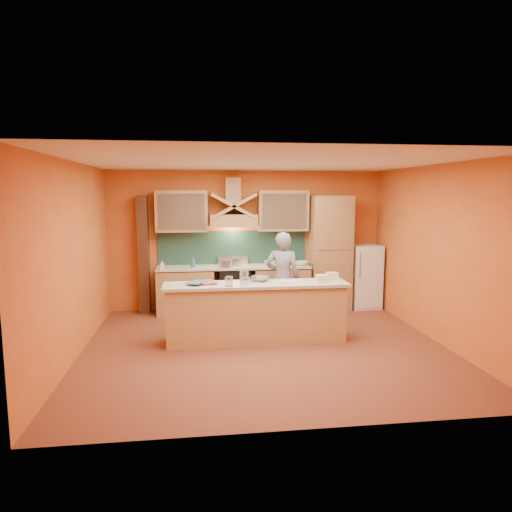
{
  "coord_description": "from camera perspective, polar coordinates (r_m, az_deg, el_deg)",
  "views": [
    {
      "loc": [
        -1.01,
        -6.68,
        2.34
      ],
      "look_at": [
        -0.03,
        0.9,
        1.29
      ],
      "focal_mm": 32.0,
      "sensor_mm": 36.0,
      "label": 1
    }
  ],
  "objects": [
    {
      "name": "mixing_bowl",
      "position": [
        7.33,
        0.49,
        -2.87
      ],
      "size": [
        0.39,
        0.39,
        0.07
      ],
      "primitive_type": "imported",
      "rotation": [
        0.0,
        0.0,
        -0.36
      ],
      "color": "white",
      "rests_on": "island_top"
    },
    {
      "name": "ceiling",
      "position": [
        6.77,
        1.22,
        11.69
      ],
      "size": [
        5.5,
        5.0,
        0.01
      ],
      "primitive_type": "cube",
      "color": "white",
      "rests_on": "wall_back"
    },
    {
      "name": "island_body",
      "position": [
        7.29,
        0.02,
        -7.3
      ],
      "size": [
        2.8,
        0.55,
        0.88
      ],
      "primitive_type": "cube",
      "color": "tan",
      "rests_on": "floor"
    },
    {
      "name": "soap_bottle_a",
      "position": [
        8.8,
        -11.66,
        -1.08
      ],
      "size": [
        0.08,
        0.08,
        0.17
      ],
      "primitive_type": "imported",
      "rotation": [
        0.0,
        0.0,
        -0.01
      ],
      "color": "silver",
      "rests_on": "counter_top"
    },
    {
      "name": "jar_large",
      "position": [
        7.24,
        -1.5,
        -2.59
      ],
      "size": [
        0.18,
        0.18,
        0.18
      ],
      "primitive_type": "cylinder",
      "rotation": [
        0.0,
        0.0,
        -0.37
      ],
      "color": "white",
      "rests_on": "island_top"
    },
    {
      "name": "pot_small",
      "position": [
        9.03,
        -2.59,
        -0.91
      ],
      "size": [
        0.27,
        0.27,
        0.15
      ],
      "primitive_type": "cylinder",
      "rotation": [
        0.0,
        0.0,
        0.42
      ],
      "color": "#B7B7BE",
      "rests_on": "stove"
    },
    {
      "name": "upper_cabinet_left",
      "position": [
        9.02,
        -9.28,
        5.54
      ],
      "size": [
        1.0,
        0.35,
        0.8
      ],
      "primitive_type": "cube",
      "color": "#AD804F",
      "rests_on": "wall_back"
    },
    {
      "name": "hood_chimney",
      "position": [
        9.06,
        -2.94,
        8.17
      ],
      "size": [
        0.3,
        0.3,
        0.5
      ],
      "primitive_type": "cube",
      "color": "#AD804F",
      "rests_on": "wall_back"
    },
    {
      "name": "trim_column_left",
      "position": [
        9.17,
        -13.85,
        0.12
      ],
      "size": [
        0.2,
        0.3,
        2.3
      ],
      "primitive_type": "cube",
      "color": "#472816",
      "rests_on": "floor"
    },
    {
      "name": "cloth",
      "position": [
        7.24,
        3.78,
        -3.26
      ],
      "size": [
        0.24,
        0.19,
        0.02
      ],
      "primitive_type": "cube",
      "rotation": [
        0.0,
        0.0,
        -0.05
      ],
      "color": "beige",
      "rests_on": "island_top"
    },
    {
      "name": "dish_rack",
      "position": [
        8.98,
        2.04,
        -0.96
      ],
      "size": [
        0.32,
        0.26,
        0.1
      ],
      "primitive_type": "cube",
      "rotation": [
        0.0,
        0.0,
        -0.11
      ],
      "color": "silver",
      "rests_on": "counter_top"
    },
    {
      "name": "book_lower",
      "position": [
        7.14,
        -7.07,
        -3.4
      ],
      "size": [
        0.35,
        0.39,
        0.03
      ],
      "primitive_type": "imported",
      "rotation": [
        0.0,
        0.0,
        0.38
      ],
      "color": "#C24645",
      "rests_on": "island_top"
    },
    {
      "name": "wall_right",
      "position": [
        7.73,
        21.79,
        0.25
      ],
      "size": [
        0.02,
        5.0,
        2.8
      ],
      "primitive_type": "cube",
      "color": "orange",
      "rests_on": "floor"
    },
    {
      "name": "person",
      "position": [
        8.16,
        3.34,
        -2.82
      ],
      "size": [
        0.7,
        0.56,
        1.68
      ],
      "primitive_type": "imported",
      "rotation": [
        0.0,
        0.0,
        2.84
      ],
      "color": "gray",
      "rests_on": "floor"
    },
    {
      "name": "wall_back",
      "position": [
        9.28,
        -1.12,
        1.99
      ],
      "size": [
        5.5,
        0.02,
        2.8
      ],
      "primitive_type": "cube",
      "color": "orange",
      "rests_on": "floor"
    },
    {
      "name": "stove",
      "position": [
        9.11,
        -2.78,
        -4.18
      ],
      "size": [
        0.6,
        0.58,
        0.9
      ],
      "primitive_type": "cube",
      "color": "black",
      "rests_on": "floor"
    },
    {
      "name": "floor",
      "position": [
        7.15,
        1.15,
        -11.3
      ],
      "size": [
        5.5,
        5.0,
        0.01
      ],
      "primitive_type": "cube",
      "color": "brown",
      "rests_on": "ground"
    },
    {
      "name": "wall_left",
      "position": [
        6.97,
        -21.79,
        -0.51
      ],
      "size": [
        0.02,
        5.0,
        2.8
      ],
      "primitive_type": "cube",
      "color": "orange",
      "rests_on": "floor"
    },
    {
      "name": "grocery_bag_a",
      "position": [
        7.58,
        9.51,
        -2.47
      ],
      "size": [
        0.18,
        0.14,
        0.11
      ],
      "primitive_type": "cube",
      "rotation": [
        0.0,
        0.0,
        -0.02
      ],
      "color": "beige",
      "rests_on": "island_top"
    },
    {
      "name": "book_upper",
      "position": [
        7.17,
        -8.22,
        -3.23
      ],
      "size": [
        0.34,
        0.38,
        0.02
      ],
      "primitive_type": "imported",
      "rotation": [
        0.0,
        0.0,
        -0.51
      ],
      "color": "#416390",
      "rests_on": "island_top"
    },
    {
      "name": "base_cabinet_right",
      "position": [
        9.24,
        3.12,
        -4.15
      ],
      "size": [
        1.1,
        0.6,
        0.86
      ],
      "primitive_type": "cube",
      "color": "#AD804F",
      "rests_on": "floor"
    },
    {
      "name": "base_cabinet_left",
      "position": [
        9.09,
        -8.78,
        -4.42
      ],
      "size": [
        1.1,
        0.6,
        0.86
      ],
      "primitive_type": "cube",
      "color": "#AD804F",
      "rests_on": "floor"
    },
    {
      "name": "grocery_bag_b",
      "position": [
        7.31,
        8.34,
        -2.81
      ],
      "size": [
        0.2,
        0.16,
        0.12
      ],
      "primitive_type": "cube",
      "rotation": [
        0.0,
        0.0,
        0.04
      ],
      "color": "beige",
      "rests_on": "island_top"
    },
    {
      "name": "island_top",
      "position": [
        7.18,
        0.03,
        -3.6
      ],
      "size": [
        2.9,
        0.62,
        0.05
      ],
      "primitive_type": "cube",
      "color": "beige",
      "rests_on": "island_body"
    },
    {
      "name": "wall_front",
      "position": [
        4.4,
        6.06,
        -4.57
      ],
      "size": [
        5.5,
        0.02,
        2.8
      ],
      "primitive_type": "cube",
      "color": "orange",
      "rests_on": "floor"
    },
    {
      "name": "counter_top",
      "position": [
        9.03,
        -2.8,
        -1.39
      ],
      "size": [
        3.0,
        0.62,
        0.04
      ],
      "primitive_type": "cube",
      "color": "beige",
      "rests_on": "base_cabinet_left"
    },
    {
      "name": "pantry_column",
      "position": [
        9.35,
        9.19,
        0.39
      ],
      "size": [
        0.8,
        0.6,
        2.3
      ],
      "primitive_type": "cube",
      "color": "#AD804F",
      "rests_on": "floor"
    },
    {
      "name": "backsplash",
      "position": [
        9.26,
        -2.95,
        1.03
      ],
      "size": [
        3.0,
        0.03,
        0.7
      ],
      "primitive_type": "cube",
      "color": "#1B3C33",
      "rests_on": "wall_back"
    },
    {
      "name": "jar_small",
      "position": [
        6.95,
        -3.4,
        -3.18
      ],
      "size": [
        0.13,
        0.13,
        0.15
      ],
      "primitive_type": "cylinder",
      "rotation": [
        0.0,
        0.0,
        0.12
      ],
      "color": "silver",
      "rests_on": "island_top"
    },
    {
      "name": "pot_large",
      "position": [
        8.87,
        -3.81,
        -1.05
      ],
      "size": [
        0.35,
        0.35,
        0.16
      ],
      "primitive_type": "cylinder",
      "rotation": [
        0.0,
        0.0,
        -0.41
      ],
      "color": "#ACADB3",
      "rests_on": "stove"
    },
    {
      "name": "upper_cabinet_right",
      "position": [
        9.17,
        3.36,
        5.66
      ],
      "size": [
        1.0,
        0.35,
        0.8
      ],
      "primitive_type": "cube",
      "color": "#AD804F",
      "rests_on": "wall_back"
    },
    {
      "name": "soap_bottle_b",
      "position": [
        8.91,
        -7.88,
        -0.69
      ],
      "size": [
        0.13,
        0.13,
        0.23
      ],
      "primitive_type": "imported",
      "rotation": [
        0.0,
        0.0,
        0.73
      ],
      "color": "#355D93",
      "rests_on": "counter_top"
    },
    {
      "name": "range_hood",
      "position": [
        8.98,
        -2.86,
        4.47
      ],
      "size": [
        0.92,
        0.5,
        0.24
      ],
      "primitive_type": "cube",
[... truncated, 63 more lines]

